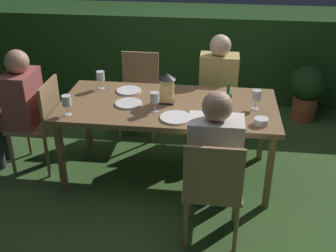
% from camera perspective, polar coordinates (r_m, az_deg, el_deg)
% --- Properties ---
extents(ground_plane, '(16.00, 16.00, 0.00)m').
position_cam_1_polar(ground_plane, '(3.95, 0.00, -6.51)').
color(ground_plane, '#385B28').
extents(dining_table, '(1.87, 0.90, 0.72)m').
position_cam_1_polar(dining_table, '(3.62, 0.00, 2.31)').
color(dining_table, olive).
rests_on(dining_table, ground).
extents(chair_side_left_b, '(0.42, 0.40, 0.87)m').
position_cam_1_polar(chair_side_left_b, '(2.96, 6.12, -8.25)').
color(chair_side_left_b, '#9E7A51').
rests_on(chair_side_left_b, ground).
extents(person_in_cream, '(0.38, 0.47, 1.15)m').
position_cam_1_polar(person_in_cream, '(3.04, 6.37, -3.80)').
color(person_in_cream, white).
rests_on(person_in_cream, ground).
extents(chair_side_right_b, '(0.42, 0.40, 0.87)m').
position_cam_1_polar(chair_side_right_b, '(4.45, 6.78, 4.42)').
color(chair_side_right_b, '#9E7A51').
rests_on(chair_side_right_b, ground).
extents(person_in_mustard, '(0.38, 0.47, 1.15)m').
position_cam_1_polar(person_in_mustard, '(4.21, 6.84, 5.30)').
color(person_in_mustard, tan).
rests_on(person_in_mustard, ground).
extents(chair_side_right_a, '(0.42, 0.40, 0.87)m').
position_cam_1_polar(chair_side_right_a, '(4.52, -3.98, 4.96)').
color(chair_side_right_a, '#9E7A51').
rests_on(chair_side_right_a, ground).
extents(chair_head_near, '(0.40, 0.42, 0.87)m').
position_cam_1_polar(chair_head_near, '(4.01, -17.02, 0.73)').
color(chair_head_near, '#9E7A51').
rests_on(chair_head_near, ground).
extents(person_in_rust, '(0.48, 0.38, 1.15)m').
position_cam_1_polar(person_in_rust, '(4.03, -19.86, 2.80)').
color(person_in_rust, '#9E4C47').
rests_on(person_in_rust, ground).
extents(lantern_centerpiece, '(0.15, 0.15, 0.27)m').
position_cam_1_polar(lantern_centerpiece, '(3.58, -0.12, 5.44)').
color(lantern_centerpiece, black).
rests_on(lantern_centerpiece, dining_table).
extents(green_bottle_on_table, '(0.07, 0.07, 0.29)m').
position_cam_1_polar(green_bottle_on_table, '(3.35, 8.08, 2.85)').
color(green_bottle_on_table, '#1E5B2D').
rests_on(green_bottle_on_table, dining_table).
extents(wine_glass_a, '(0.08, 0.08, 0.17)m').
position_cam_1_polar(wine_glass_a, '(3.45, -13.68, 3.26)').
color(wine_glass_a, silver).
rests_on(wine_glass_a, dining_table).
extents(wine_glass_b, '(0.08, 0.08, 0.17)m').
position_cam_1_polar(wine_glass_b, '(3.93, -9.20, 6.65)').
color(wine_glass_b, silver).
rests_on(wine_glass_b, dining_table).
extents(wine_glass_c, '(0.08, 0.08, 0.17)m').
position_cam_1_polar(wine_glass_c, '(3.53, 11.98, 4.01)').
color(wine_glass_c, silver).
rests_on(wine_glass_c, dining_table).
extents(wine_glass_d, '(0.08, 0.08, 0.17)m').
position_cam_1_polar(wine_glass_d, '(3.42, -1.84, 3.81)').
color(wine_glass_d, silver).
rests_on(wine_glass_d, dining_table).
extents(plate_a, '(0.25, 0.25, 0.01)m').
position_cam_1_polar(plate_a, '(3.34, 1.07, 1.17)').
color(plate_a, white).
rests_on(plate_a, dining_table).
extents(plate_b, '(0.21, 0.21, 0.01)m').
position_cam_1_polar(plate_b, '(3.76, 7.05, 4.06)').
color(plate_b, silver).
rests_on(plate_b, dining_table).
extents(plate_c, '(0.23, 0.23, 0.01)m').
position_cam_1_polar(plate_c, '(3.61, -5.41, 3.08)').
color(plate_c, white).
rests_on(plate_c, dining_table).
extents(plate_d, '(0.23, 0.23, 0.01)m').
position_cam_1_polar(plate_d, '(3.87, -5.37, 4.83)').
color(plate_d, white).
rests_on(plate_d, dining_table).
extents(bowl_olives, '(0.11, 0.11, 0.05)m').
position_cam_1_polar(bowl_olives, '(3.32, 12.61, 0.64)').
color(bowl_olives, silver).
rests_on(bowl_olives, dining_table).
extents(bowl_bread, '(0.12, 0.12, 0.06)m').
position_cam_1_polar(bowl_bread, '(3.49, 6.28, 2.62)').
color(bowl_bread, '#9E5138').
rests_on(bowl_bread, dining_table).
extents(hedge_backdrop, '(5.71, 0.89, 1.08)m').
position_cam_1_polar(hedge_backdrop, '(5.65, 2.74, 10.19)').
color(hedge_backdrop, '#1E4219').
rests_on(hedge_backdrop, ground).
extents(potted_plant_by_hedge, '(0.40, 0.40, 0.66)m').
position_cam_1_polar(potted_plant_by_hedge, '(5.06, 18.46, 4.77)').
color(potted_plant_by_hedge, brown).
rests_on(potted_plant_by_hedge, ground).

